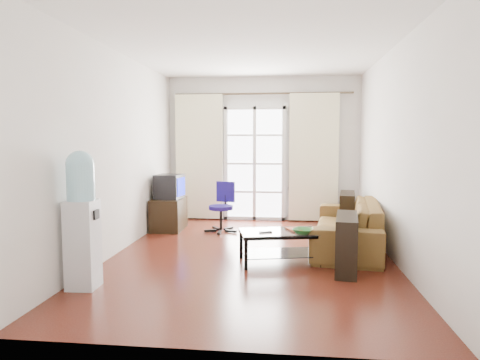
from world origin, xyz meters
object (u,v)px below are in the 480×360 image
Objects in this scene: sofa at (347,224)px; crt_tv at (168,186)px; water_cooler at (82,217)px; coffee_table at (280,242)px; tv_stand at (169,214)px; task_chair at (222,217)px.

sofa is 3.00m from crt_tv.
water_cooler is at bearing -47.31° from sofa.
tv_stand reaches higher than coffee_table.
task_chair is 0.58× the size of water_cooler.
task_chair is at bearing 69.17° from water_cooler.
coffee_table is 2.34m from water_cooler.
water_cooler reaches higher than crt_tv.
crt_tv reaches higher than coffee_table.
sofa is 4.83× the size of crt_tv.
water_cooler is (-0.99, -2.87, 0.50)m from task_chair.
tv_stand is 1.52× the size of crt_tv.
crt_tv is 1.04m from task_chair.
coffee_table is at bearing -38.28° from sofa.
crt_tv is (-1.91, 1.76, 0.49)m from coffee_table.
sofa reaches higher than tv_stand.
task_chair reaches higher than coffee_table.
coffee_table is (-0.93, -0.89, -0.07)m from sofa.
tv_stand is at bearing 117.23° from crt_tv.
crt_tv is at bearing -99.24° from sofa.
task_chair is at bearing 3.21° from crt_tv.
coffee_table is at bearing -37.19° from crt_tv.
task_chair is 3.07m from water_cooler.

